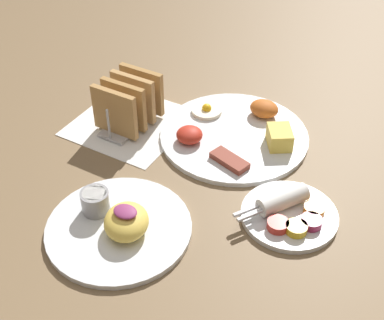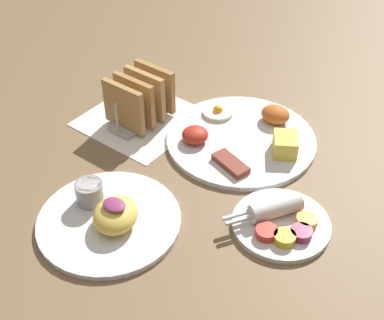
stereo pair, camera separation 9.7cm
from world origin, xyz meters
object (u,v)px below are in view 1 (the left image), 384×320
Objects in this scene: plate_condiments at (289,213)px; plate_breakfast at (236,133)px; toast_rack at (129,103)px; plate_foreground at (119,224)px.

plate_breakfast is at bearing 138.49° from plate_condiments.
plate_condiments is 1.11× the size of toast_rack.
plate_breakfast is at bearing 17.62° from toast_rack.
plate_foreground reaches higher than plate_breakfast.
plate_breakfast is 1.81× the size of plate_condiments.
plate_foreground is 1.63× the size of toast_rack.
toast_rack is at bearing -162.38° from plate_breakfast.
plate_condiments is 0.29m from plate_foreground.
plate_breakfast is 0.33m from plate_foreground.
plate_breakfast is 1.23× the size of plate_foreground.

